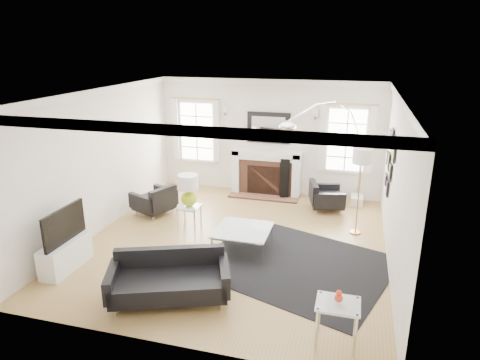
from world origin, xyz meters
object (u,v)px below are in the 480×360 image
(armchair_left, at_px, (156,201))
(arc_floor_lamp, at_px, (326,152))
(gourd_lamp, at_px, (188,188))
(armchair_right, at_px, (325,197))
(coffee_table, at_px, (243,231))
(sofa, at_px, (169,279))
(fireplace, at_px, (266,173))

(armchair_left, bearing_deg, arc_floor_lamp, 17.95)
(gourd_lamp, relative_size, arc_floor_lamp, 0.26)
(armchair_right, xyz_separation_m, coffee_table, (-1.25, -2.43, 0.10))
(sofa, bearing_deg, arc_floor_lamp, 65.17)
(fireplace, bearing_deg, armchair_right, -24.05)
(armchair_right, distance_m, coffee_table, 2.74)
(sofa, xyz_separation_m, armchair_right, (1.91, 4.17, -0.01))
(armchair_left, distance_m, coffee_table, 2.58)
(arc_floor_lamp, bearing_deg, gourd_lamp, -147.12)
(sofa, relative_size, coffee_table, 1.97)
(arc_floor_lamp, bearing_deg, armchair_right, 74.21)
(coffee_table, distance_m, gourd_lamp, 1.54)
(sofa, relative_size, arc_floor_lamp, 0.74)
(sofa, xyz_separation_m, armchair_left, (-1.64, 2.91, -0.00))
(fireplace, xyz_separation_m, gourd_lamp, (-1.07, -2.41, 0.32))
(coffee_table, bearing_deg, sofa, -110.62)
(armchair_left, relative_size, gourd_lamp, 1.56)
(arc_floor_lamp, bearing_deg, sofa, -114.83)
(armchair_right, xyz_separation_m, gourd_lamp, (-2.56, -1.75, 0.56))
(fireplace, bearing_deg, armchair_left, -137.09)
(gourd_lamp, bearing_deg, arc_floor_lamp, 32.88)
(sofa, height_order, coffee_table, sofa)
(sofa, bearing_deg, gourd_lamp, 105.10)
(sofa, bearing_deg, coffee_table, 69.38)
(fireplace, bearing_deg, gourd_lamp, -113.96)
(coffee_table, bearing_deg, fireplace, 94.32)
(fireplace, relative_size, armchair_left, 1.66)
(fireplace, bearing_deg, sofa, -94.97)
(armchair_left, bearing_deg, gourd_lamp, -26.41)
(coffee_table, xyz_separation_m, arc_floor_lamp, (1.22, 2.31, 0.98))
(gourd_lamp, distance_m, arc_floor_lamp, 3.05)
(armchair_left, distance_m, gourd_lamp, 1.24)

